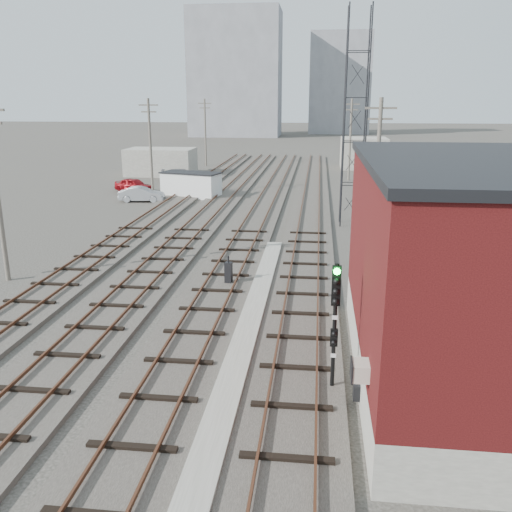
% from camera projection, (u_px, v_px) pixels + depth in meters
% --- Properties ---
extents(ground, '(320.00, 320.00, 0.00)m').
position_uv_depth(ground, '(292.00, 177.00, 64.45)').
color(ground, '#282621').
rests_on(ground, ground).
extents(track_right, '(3.20, 90.00, 0.39)m').
position_uv_depth(track_right, '(310.00, 211.00, 44.11)').
color(track_right, '#332D28').
rests_on(track_right, ground).
extents(track_mid_right, '(3.20, 90.00, 0.39)m').
position_uv_depth(track_mid_right, '(261.00, 210.00, 44.55)').
color(track_mid_right, '#332D28').
rests_on(track_mid_right, ground).
extents(track_mid_left, '(3.20, 90.00, 0.39)m').
position_uv_depth(track_mid_left, '(214.00, 209.00, 44.98)').
color(track_mid_left, '#332D28').
rests_on(track_mid_left, ground).
extents(track_left, '(3.20, 90.00, 0.39)m').
position_uv_depth(track_left, '(167.00, 208.00, 45.42)').
color(track_left, '#332D28').
rests_on(track_left, ground).
extents(platform_curb, '(0.90, 28.00, 0.26)m').
position_uv_depth(platform_curb, '(245.00, 340.00, 20.46)').
color(platform_curb, gray).
rests_on(platform_curb, ground).
extents(brick_building, '(6.54, 12.20, 7.22)m').
position_uv_depth(brick_building, '(459.00, 275.00, 16.81)').
color(brick_building, gray).
rests_on(brick_building, ground).
extents(lattice_tower, '(1.60, 1.60, 15.00)m').
position_uv_depth(lattice_tower, '(355.00, 120.00, 37.91)').
color(lattice_tower, black).
rests_on(lattice_tower, ground).
extents(utility_pole_left_b, '(1.80, 0.24, 9.00)m').
position_uv_depth(utility_pole_left_b, '(150.00, 145.00, 50.18)').
color(utility_pole_left_b, '#595147').
rests_on(utility_pole_left_b, ground).
extents(utility_pole_left_c, '(1.80, 0.24, 9.00)m').
position_uv_depth(utility_pole_left_c, '(205.00, 131.00, 74.04)').
color(utility_pole_left_c, '#595147').
rests_on(utility_pole_left_c, ground).
extents(utility_pole_right_a, '(1.80, 0.24, 9.00)m').
position_uv_depth(utility_pole_right_a, '(377.00, 171.00, 31.87)').
color(utility_pole_right_a, '#595147').
rests_on(utility_pole_right_a, ground).
extents(utility_pole_right_b, '(1.80, 0.24, 9.00)m').
position_uv_depth(utility_pole_right_b, '(350.00, 138.00, 60.50)').
color(utility_pole_right_b, '#595147').
rests_on(utility_pole_right_b, ground).
extents(apartment_left, '(22.00, 14.00, 30.00)m').
position_uv_depth(apartment_left, '(236.00, 74.00, 133.84)').
color(apartment_left, gray).
rests_on(apartment_left, ground).
extents(apartment_right, '(16.00, 12.00, 26.00)m').
position_uv_depth(apartment_right, '(340.00, 84.00, 145.87)').
color(apartment_right, gray).
rests_on(apartment_right, ground).
extents(shed_left, '(8.00, 5.00, 3.20)m').
position_uv_depth(shed_left, '(161.00, 162.00, 65.76)').
color(shed_left, gray).
rests_on(shed_left, ground).
extents(shed_right, '(6.00, 6.00, 4.00)m').
position_uv_depth(shed_right, '(364.00, 153.00, 72.46)').
color(shed_right, gray).
rests_on(shed_right, ground).
extents(signal_mast, '(0.40, 0.42, 4.21)m').
position_uv_depth(signal_mast, '(335.00, 318.00, 16.40)').
color(signal_mast, gray).
rests_on(signal_mast, ground).
extents(switch_stand, '(0.38, 0.38, 1.44)m').
position_uv_depth(switch_stand, '(229.00, 273.00, 26.57)').
color(switch_stand, black).
rests_on(switch_stand, ground).
extents(site_trailer, '(6.02, 3.87, 2.34)m').
position_uv_depth(site_trailer, '(191.00, 184.00, 50.98)').
color(site_trailer, white).
rests_on(site_trailer, ground).
extents(car_red, '(4.38, 3.00, 1.39)m').
position_uv_depth(car_red, '(134.00, 185.00, 53.83)').
color(car_red, maroon).
rests_on(car_red, ground).
extents(car_silver, '(4.18, 1.83, 1.33)m').
position_uv_depth(car_silver, '(142.00, 194.00, 48.78)').
color(car_silver, '#9DA0A4').
rests_on(car_silver, ground).
extents(car_grey, '(5.04, 2.95, 1.37)m').
position_uv_depth(car_grey, '(183.00, 175.00, 60.92)').
color(car_grey, slate).
rests_on(car_grey, ground).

